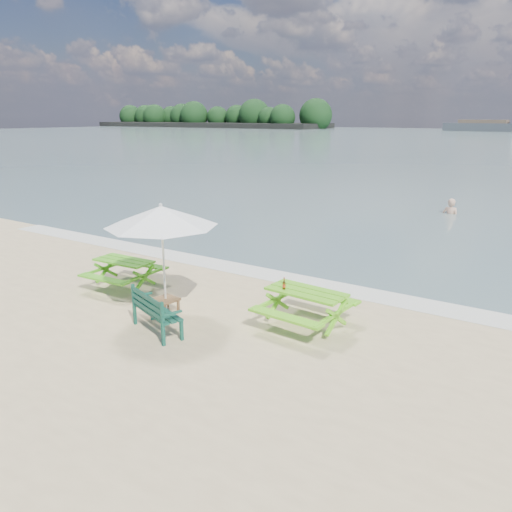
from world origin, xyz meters
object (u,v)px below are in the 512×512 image
Objects in this scene: patio_umbrella at (161,216)px; beer_bottle at (284,285)px; side_table at (166,305)px; swimmer at (450,220)px; park_bench at (157,320)px; picnic_table_left at (125,274)px; picnic_table_right at (306,309)px.

patio_umbrella is 10.84× the size of beer_bottle.
beer_bottle reaches higher than side_table.
patio_umbrella is 15.51m from swimmer.
patio_umbrella is at bearing -90.00° from side_table.
beer_bottle reaches higher than swimmer.
park_bench is 2.13m from patio_umbrella.
picnic_table_left is 0.91× the size of picnic_table_right.
picnic_table_left is at bearing 161.69° from patio_umbrella.
picnic_table_left is 2.97m from park_bench.
beer_bottle is 14.34m from swimmer.
patio_umbrella reaches higher than swimmer.
picnic_table_left is 2.08m from side_table.
picnic_table_left is at bearing -176.06° from picnic_table_right.
picnic_table_left is 4.87m from picnic_table_right.
picnic_table_left is 0.65× the size of patio_umbrella.
park_bench is at bearing -138.36° from beer_bottle.
beer_bottle is at bearing -157.29° from picnic_table_right.
picnic_table_left is at bearing -177.92° from beer_bottle.
swimmer is at bearing 80.33° from patio_umbrella.
picnic_table_right is at bearing 18.86° from side_table.
picnic_table_right is at bearing 3.94° from picnic_table_left.
patio_umbrella is (-2.89, -0.99, 1.75)m from picnic_table_right.
beer_bottle is at bearing 2.08° from picnic_table_left.
swimmer is (0.10, 14.29, -1.12)m from beer_bottle.
patio_umbrella reaches higher than picnic_table_left.
picnic_table_right reaches higher than picnic_table_left.
side_table is (-0.59, 0.86, -0.09)m from park_bench.
patio_umbrella reaches higher than beer_bottle.
beer_bottle is (4.44, 0.16, 0.50)m from picnic_table_left.
side_table is at bearing -18.31° from picnic_table_left.
picnic_table_left reaches higher than swimmer.
picnic_table_right reaches higher than side_table.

